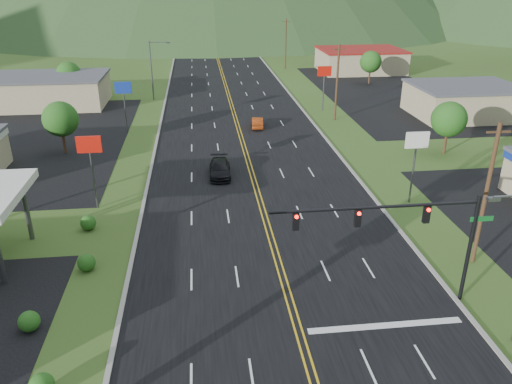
{
  "coord_description": "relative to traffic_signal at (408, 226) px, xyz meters",
  "views": [
    {
      "loc": [
        -5.01,
        -9.93,
        18.48
      ],
      "look_at": [
        -1.31,
        21.59,
        4.5
      ],
      "focal_mm": 35.0,
      "sensor_mm": 36.0,
      "label": 1
    }
  ],
  "objects": [
    {
      "name": "traffic_signal",
      "position": [
        0.0,
        0.0,
        0.0
      ],
      "size": [
        13.1,
        0.43,
        7.0
      ],
      "color": "black",
      "rests_on": "ground"
    },
    {
      "name": "streetlight_west",
      "position": [
        -18.16,
        56.0,
        -0.15
      ],
      "size": [
        3.28,
        0.25,
        9.0
      ],
      "color": "#59595E",
      "rests_on": "ground"
    },
    {
      "name": "building_west_far",
      "position": [
        -34.48,
        54.0,
        -3.07
      ],
      "size": [
        18.4,
        11.4,
        4.5
      ],
      "color": "#9C8E6C",
      "rests_on": "ground"
    },
    {
      "name": "building_east_mid",
      "position": [
        25.52,
        41.0,
        -3.17
      ],
      "size": [
        14.4,
        11.4,
        4.3
      ],
      "color": "#9C8E6C",
      "rests_on": "ground"
    },
    {
      "name": "building_east_far",
      "position": [
        21.52,
        76.0,
        -3.07
      ],
      "size": [
        16.4,
        12.4,
        4.5
      ],
      "color": "#9C8E6C",
      "rests_on": "ground"
    },
    {
      "name": "pole_sign_west_a",
      "position": [
        -20.48,
        16.0,
        -0.28
      ],
      "size": [
        2.0,
        0.18,
        6.4
      ],
      "color": "#59595E",
      "rests_on": "ground"
    },
    {
      "name": "pole_sign_west_b",
      "position": [
        -20.48,
        38.0,
        -0.28
      ],
      "size": [
        2.0,
        0.18,
        6.4
      ],
      "color": "#59595E",
      "rests_on": "ground"
    },
    {
      "name": "pole_sign_east_a",
      "position": [
        6.52,
        14.0,
        -0.28
      ],
      "size": [
        2.0,
        0.18,
        6.4
      ],
      "color": "#59595E",
      "rests_on": "ground"
    },
    {
      "name": "pole_sign_east_b",
      "position": [
        6.52,
        46.0,
        -0.28
      ],
      "size": [
        2.0,
        0.18,
        6.4
      ],
      "color": "#59595E",
      "rests_on": "ground"
    },
    {
      "name": "tree_west_a",
      "position": [
        -26.48,
        31.0,
        -1.44
      ],
      "size": [
        3.84,
        3.84,
        5.82
      ],
      "color": "#382314",
      "rests_on": "ground"
    },
    {
      "name": "tree_west_b",
      "position": [
        -31.48,
        58.0,
        -1.44
      ],
      "size": [
        3.84,
        3.84,
        5.82
      ],
      "color": "#382314",
      "rests_on": "ground"
    },
    {
      "name": "tree_east_a",
      "position": [
        15.52,
        26.0,
        -1.44
      ],
      "size": [
        3.84,
        3.84,
        5.82
      ],
      "color": "#382314",
      "rests_on": "ground"
    },
    {
      "name": "tree_east_b",
      "position": [
        19.52,
        64.0,
        -1.44
      ],
      "size": [
        3.84,
        3.84,
        5.82
      ],
      "color": "#382314",
      "rests_on": "ground"
    },
    {
      "name": "utility_pole_a",
      "position": [
        7.02,
        4.0,
        -0.2
      ],
      "size": [
        1.6,
        0.28,
        10.0
      ],
      "color": "#382314",
      "rests_on": "ground"
    },
    {
      "name": "utility_pole_b",
      "position": [
        7.02,
        41.0,
        -0.2
      ],
      "size": [
        1.6,
        0.28,
        10.0
      ],
      "color": "#382314",
      "rests_on": "ground"
    },
    {
      "name": "utility_pole_c",
      "position": [
        7.02,
        81.0,
        -0.2
      ],
      "size": [
        1.6,
        0.28,
        10.0
      ],
      "color": "#382314",
      "rests_on": "ground"
    },
    {
      "name": "utility_pole_d",
      "position": [
        7.02,
        121.0,
        -0.2
      ],
      "size": [
        1.6,
        0.28,
        10.0
      ],
      "color": "#382314",
      "rests_on": "ground"
    },
    {
      "name": "car_dark_mid",
      "position": [
        -9.67,
        22.1,
        -4.6
      ],
      "size": [
        2.18,
        5.1,
        1.46
      ],
      "primitive_type": "imported",
      "rotation": [
        0.0,
        0.0,
        -0.03
      ],
      "color": "black",
      "rests_on": "ground"
    },
    {
      "name": "car_red_far",
      "position": [
        -3.96,
        38.54,
        -4.67
      ],
      "size": [
        1.79,
        4.14,
        1.32
      ],
      "primitive_type": "imported",
      "rotation": [
        0.0,
        0.0,
        3.04
      ],
      "color": "#9A3710",
      "rests_on": "ground"
    }
  ]
}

